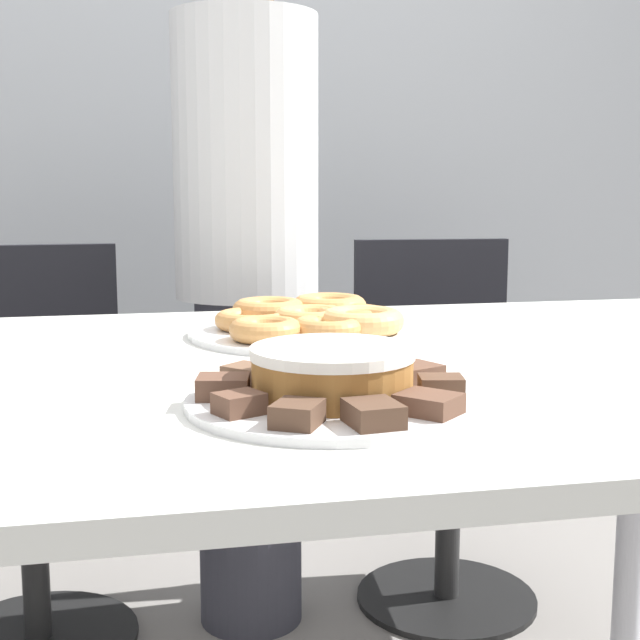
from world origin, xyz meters
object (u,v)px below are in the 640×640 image
at_px(office_chair_left, 32,456).
at_px(office_chair_right, 443,432).
at_px(plate_cake, 332,402).
at_px(person_standing, 247,274).
at_px(frosted_cake, 332,372).
at_px(plate_donuts, 312,332).

distance_m(office_chair_left, office_chair_right, 0.97).
bearing_deg(plate_cake, office_chair_left, 112.02).
distance_m(office_chair_right, plate_cake, 1.27).
bearing_deg(person_standing, office_chair_left, 174.26).
bearing_deg(frosted_cake, office_chair_right, 64.23).
bearing_deg(plate_donuts, office_chair_left, 128.60).
bearing_deg(office_chair_right, plate_donuts, -121.30).
bearing_deg(office_chair_right, frosted_cake, -111.39).
height_order(office_chair_left, frosted_cake, office_chair_left).
height_order(person_standing, plate_donuts, person_standing).
bearing_deg(frosted_cake, plate_donuts, 81.40).
xyz_separation_m(office_chair_left, office_chair_right, (0.97, -0.00, 0.00)).
height_order(office_chair_right, frosted_cake, office_chair_right).
relative_size(office_chair_left, plate_donuts, 2.23).
bearing_deg(office_chair_left, plate_cake, -69.05).
bearing_deg(person_standing, plate_cake, -92.25).
distance_m(office_chair_left, frosted_cake, 1.25).
xyz_separation_m(plate_cake, frosted_cake, (0.00, 0.00, 0.03)).
distance_m(person_standing, plate_donuts, 0.59).
distance_m(plate_donuts, frosted_cake, 0.46).
bearing_deg(person_standing, frosted_cake, -92.25).
bearing_deg(plate_cake, office_chair_right, 64.23).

